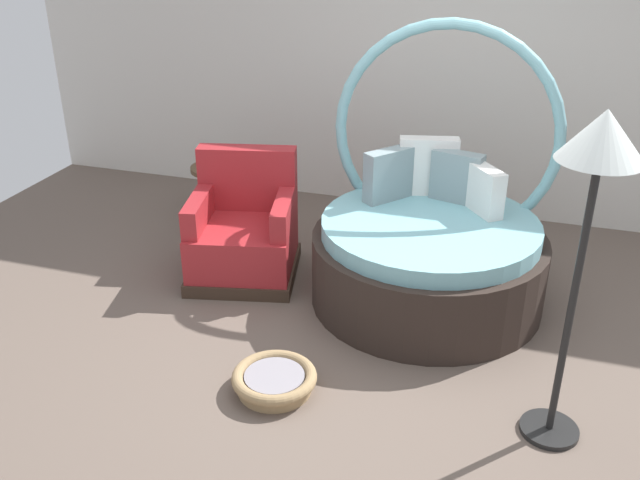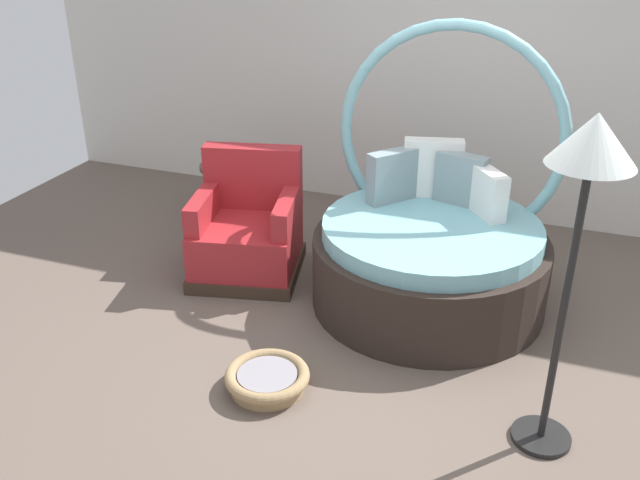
{
  "view_description": "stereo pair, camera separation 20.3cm",
  "coord_description": "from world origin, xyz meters",
  "px_view_note": "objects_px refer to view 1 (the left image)",
  "views": [
    {
      "loc": [
        0.83,
        -3.72,
        2.65
      ],
      "look_at": [
        -0.46,
        0.35,
        0.55
      ],
      "focal_mm": 39.16,
      "sensor_mm": 36.0,
      "label": 1
    },
    {
      "loc": [
        1.02,
        -3.66,
        2.65
      ],
      "look_at": [
        -0.46,
        0.35,
        0.55
      ],
      "focal_mm": 39.16,
      "sensor_mm": 36.0,
      "label": 2
    }
  ],
  "objects_px": {
    "pet_basket": "(274,380)",
    "floor_lamp": "(597,171)",
    "round_daybed": "(430,245)",
    "red_armchair": "(244,234)",
    "side_table": "(216,176)"
  },
  "relations": [
    {
      "from": "round_daybed",
      "to": "side_table",
      "type": "xyz_separation_m",
      "value": [
        -2.04,
        0.77,
        0.01
      ]
    },
    {
      "from": "floor_lamp",
      "to": "pet_basket",
      "type": "bearing_deg",
      "value": -175.74
    },
    {
      "from": "round_daybed",
      "to": "red_armchair",
      "type": "distance_m",
      "value": 1.42
    },
    {
      "from": "pet_basket",
      "to": "round_daybed",
      "type": "bearing_deg",
      "value": 63.98
    },
    {
      "from": "side_table",
      "to": "floor_lamp",
      "type": "bearing_deg",
      "value": -34.67
    },
    {
      "from": "red_armchair",
      "to": "side_table",
      "type": "height_order",
      "value": "red_armchair"
    },
    {
      "from": "round_daybed",
      "to": "pet_basket",
      "type": "xyz_separation_m",
      "value": [
        -0.67,
        -1.38,
        -0.34
      ]
    },
    {
      "from": "side_table",
      "to": "red_armchair",
      "type": "bearing_deg",
      "value": -53.3
    },
    {
      "from": "pet_basket",
      "to": "side_table",
      "type": "relative_size",
      "value": 0.98
    },
    {
      "from": "red_armchair",
      "to": "floor_lamp",
      "type": "distance_m",
      "value": 2.87
    },
    {
      "from": "round_daybed",
      "to": "floor_lamp",
      "type": "height_order",
      "value": "round_daybed"
    },
    {
      "from": "pet_basket",
      "to": "side_table",
      "type": "bearing_deg",
      "value": 122.43
    },
    {
      "from": "pet_basket",
      "to": "floor_lamp",
      "type": "height_order",
      "value": "floor_lamp"
    },
    {
      "from": "side_table",
      "to": "round_daybed",
      "type": "bearing_deg",
      "value": -20.68
    },
    {
      "from": "round_daybed",
      "to": "side_table",
      "type": "distance_m",
      "value": 2.18
    }
  ]
}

